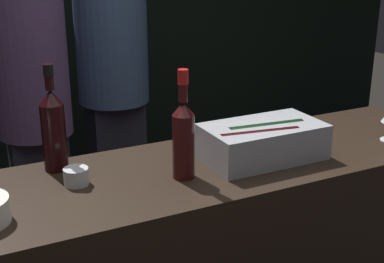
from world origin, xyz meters
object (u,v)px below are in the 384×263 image
(red_wine_bottle_black_foil, at_px, (53,127))
(candle_votive, at_px, (76,176))
(ice_bin_with_bottles, at_px, (262,140))
(red_wine_bottle_tall, at_px, (183,135))
(person_in_hoodie, at_px, (33,96))
(person_blond_tee, at_px, (113,74))

(red_wine_bottle_black_foil, bearing_deg, candle_votive, -79.80)
(candle_votive, distance_m, red_wine_bottle_black_foil, 0.20)
(ice_bin_with_bottles, height_order, candle_votive, ice_bin_with_bottles)
(red_wine_bottle_tall, bearing_deg, person_in_hoodie, 106.75)
(red_wine_bottle_tall, distance_m, person_in_hoodie, 1.02)
(ice_bin_with_bottles, height_order, red_wine_bottle_tall, red_wine_bottle_tall)
(red_wine_bottle_black_foil, bearing_deg, person_blond_tee, 63.32)
(ice_bin_with_bottles, distance_m, candle_votive, 0.66)
(ice_bin_with_bottles, relative_size, person_blond_tee, 0.24)
(ice_bin_with_bottles, bearing_deg, person_in_hoodie, 122.80)
(red_wine_bottle_black_foil, distance_m, person_blond_tee, 1.38)
(red_wine_bottle_tall, xyz_separation_m, red_wine_bottle_black_foil, (-0.36, 0.25, 0.00))
(person_in_hoodie, bearing_deg, red_wine_bottle_black_foil, -19.54)
(candle_votive, height_order, person_blond_tee, person_blond_tee)
(red_wine_bottle_black_foil, bearing_deg, red_wine_bottle_tall, -35.37)
(ice_bin_with_bottles, distance_m, red_wine_bottle_black_foil, 0.72)
(candle_votive, relative_size, red_wine_bottle_tall, 0.22)
(candle_votive, height_order, person_in_hoodie, person_in_hoodie)
(candle_votive, relative_size, person_blond_tee, 0.04)
(ice_bin_with_bottles, xyz_separation_m, red_wine_bottle_black_foil, (-0.68, 0.23, 0.08))
(red_wine_bottle_tall, height_order, person_in_hoodie, person_in_hoodie)
(ice_bin_with_bottles, relative_size, person_in_hoodie, 0.23)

